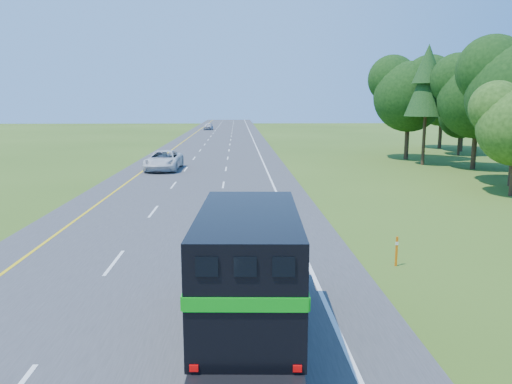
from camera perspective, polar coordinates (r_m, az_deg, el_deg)
road at (r=48.77m, az=-5.53°, el=3.08°), size 15.00×260.00×0.04m
lane_markings at (r=48.77m, az=-5.53°, el=3.11°), size 11.15×260.00×0.01m
horse_truck at (r=12.96m, az=-0.80°, el=-8.54°), size 2.72×7.77×3.40m
white_suv at (r=45.64m, az=-10.51°, el=3.59°), size 3.06×6.31×1.73m
far_car at (r=112.92m, az=-5.48°, el=7.50°), size 2.17×4.65×1.54m
delineator at (r=19.36m, az=15.76°, el=-6.43°), size 0.09×0.05×1.13m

